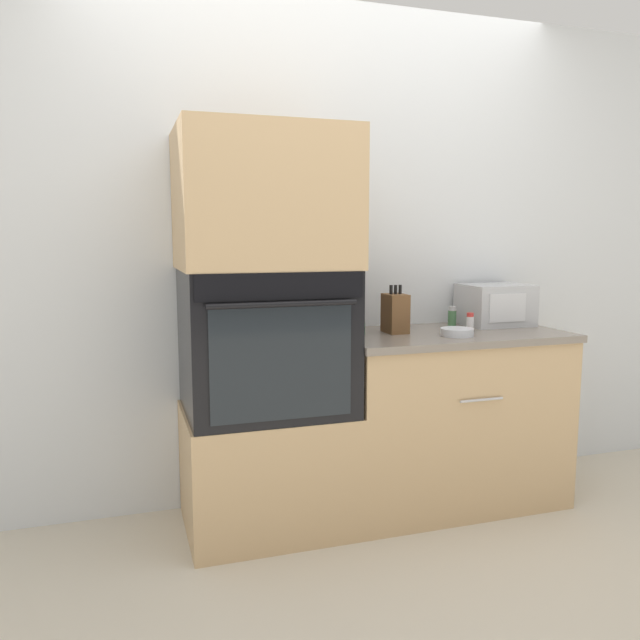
{
  "coord_description": "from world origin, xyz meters",
  "views": [
    {
      "loc": [
        -0.99,
        -2.43,
        1.35
      ],
      "look_at": [
        -0.15,
        0.21,
        0.98
      ],
      "focal_mm": 35.0,
      "sensor_mm": 36.0,
      "label": 1
    }
  ],
  "objects_px": {
    "microwave": "(495,305)",
    "condiment_jar_mid": "(452,316)",
    "bowl": "(457,332)",
    "condiment_jar_near": "(361,327)",
    "condiment_jar_far": "(470,322)",
    "knife_block": "(395,313)",
    "wall_oven": "(266,340)"
  },
  "relations": [
    {
      "from": "condiment_jar_near",
      "to": "condiment_jar_mid",
      "type": "xyz_separation_m",
      "value": [
        0.58,
        0.14,
        0.02
      ]
    },
    {
      "from": "microwave",
      "to": "condiment_jar_mid",
      "type": "xyz_separation_m",
      "value": [
        -0.23,
        0.04,
        -0.06
      ]
    },
    {
      "from": "bowl",
      "to": "condiment_jar_far",
      "type": "height_order",
      "value": "condiment_jar_far"
    },
    {
      "from": "condiment_jar_near",
      "to": "wall_oven",
      "type": "bearing_deg",
      "value": -173.58
    },
    {
      "from": "knife_block",
      "to": "condiment_jar_near",
      "type": "xyz_separation_m",
      "value": [
        -0.18,
        -0.0,
        -0.06
      ]
    },
    {
      "from": "condiment_jar_near",
      "to": "condiment_jar_mid",
      "type": "relative_size",
      "value": 0.69
    },
    {
      "from": "microwave",
      "to": "knife_block",
      "type": "bearing_deg",
      "value": -172.04
    },
    {
      "from": "condiment_jar_near",
      "to": "condiment_jar_far",
      "type": "height_order",
      "value": "condiment_jar_far"
    },
    {
      "from": "bowl",
      "to": "condiment_jar_near",
      "type": "relative_size",
      "value": 2.2
    },
    {
      "from": "knife_block",
      "to": "condiment_jar_near",
      "type": "height_order",
      "value": "knife_block"
    },
    {
      "from": "knife_block",
      "to": "condiment_jar_mid",
      "type": "xyz_separation_m",
      "value": [
        0.39,
        0.13,
        -0.05
      ]
    },
    {
      "from": "microwave",
      "to": "condiment_jar_mid",
      "type": "distance_m",
      "value": 0.24
    },
    {
      "from": "wall_oven",
      "to": "condiment_jar_far",
      "type": "height_order",
      "value": "wall_oven"
    },
    {
      "from": "microwave",
      "to": "condiment_jar_mid",
      "type": "height_order",
      "value": "microwave"
    },
    {
      "from": "bowl",
      "to": "condiment_jar_mid",
      "type": "relative_size",
      "value": 1.53
    },
    {
      "from": "microwave",
      "to": "condiment_jar_far",
      "type": "distance_m",
      "value": 0.28
    },
    {
      "from": "wall_oven",
      "to": "condiment_jar_far",
      "type": "xyz_separation_m",
      "value": [
        1.05,
        0.0,
        0.04
      ]
    },
    {
      "from": "condiment_jar_near",
      "to": "bowl",
      "type": "bearing_deg",
      "value": -22.71
    },
    {
      "from": "microwave",
      "to": "bowl",
      "type": "relative_size",
      "value": 2.19
    },
    {
      "from": "knife_block",
      "to": "condiment_jar_mid",
      "type": "bearing_deg",
      "value": 18.54
    },
    {
      "from": "knife_block",
      "to": "condiment_jar_far",
      "type": "bearing_deg",
      "value": -7.8
    },
    {
      "from": "wall_oven",
      "to": "condiment_jar_near",
      "type": "distance_m",
      "value": 0.49
    },
    {
      "from": "condiment_jar_mid",
      "to": "condiment_jar_far",
      "type": "bearing_deg",
      "value": -91.18
    },
    {
      "from": "wall_oven",
      "to": "condiment_jar_far",
      "type": "bearing_deg",
      "value": 0.26
    },
    {
      "from": "knife_block",
      "to": "condiment_jar_mid",
      "type": "distance_m",
      "value": 0.42
    },
    {
      "from": "knife_block",
      "to": "condiment_jar_mid",
      "type": "height_order",
      "value": "knife_block"
    },
    {
      "from": "bowl",
      "to": "condiment_jar_near",
      "type": "bearing_deg",
      "value": 157.29
    },
    {
      "from": "wall_oven",
      "to": "condiment_jar_mid",
      "type": "height_order",
      "value": "wall_oven"
    },
    {
      "from": "wall_oven",
      "to": "knife_block",
      "type": "xyz_separation_m",
      "value": [
        0.67,
        0.06,
        0.09
      ]
    },
    {
      "from": "wall_oven",
      "to": "condiment_jar_near",
      "type": "bearing_deg",
      "value": 6.42
    },
    {
      "from": "knife_block",
      "to": "bowl",
      "type": "height_order",
      "value": "knife_block"
    },
    {
      "from": "microwave",
      "to": "condiment_jar_mid",
      "type": "relative_size",
      "value": 3.35
    }
  ]
}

